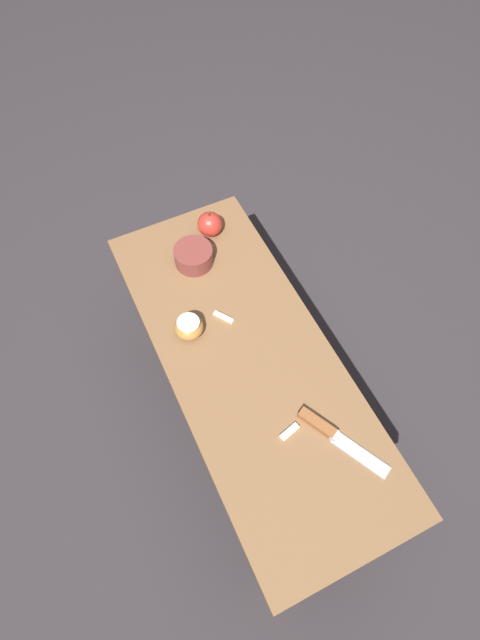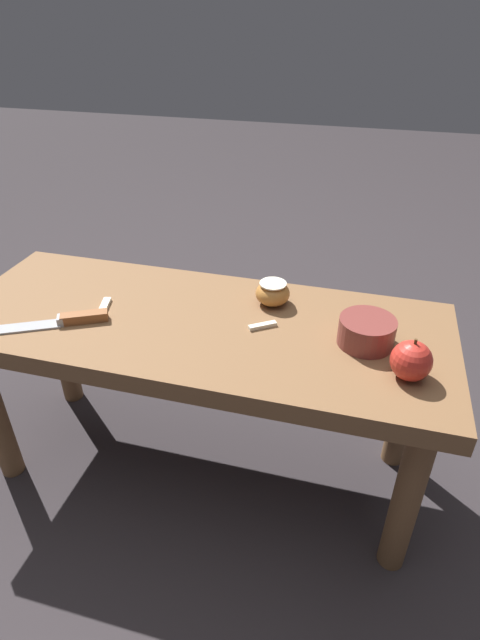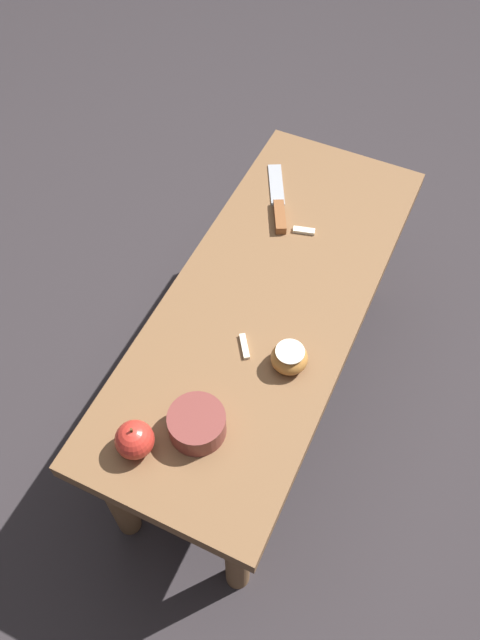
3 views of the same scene
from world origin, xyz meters
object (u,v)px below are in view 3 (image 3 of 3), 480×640
(wooden_bench, at_px, (267,315))
(apple_cut, at_px, (289,358))
(apple_whole, at_px, (135,440))
(knife, at_px, (279,207))
(bowl, at_px, (197,424))

(wooden_bench, bearing_deg, apple_cut, 37.55)
(apple_whole, height_order, apple_cut, apple_whole)
(knife, distance_m, bowl, 0.59)
(apple_whole, bearing_deg, bowl, 132.82)
(knife, bearing_deg, bowl, 161.38)
(knife, distance_m, apple_whole, 0.66)
(wooden_bench, distance_m, bowl, 0.35)
(bowl, bearing_deg, knife, -171.55)
(wooden_bench, relative_size, apple_cut, 14.01)
(bowl, bearing_deg, wooden_bench, -178.98)
(wooden_bench, distance_m, apple_whole, 0.43)
(apple_whole, distance_m, apple_cut, 0.33)
(knife, relative_size, apple_cut, 3.00)
(wooden_bench, bearing_deg, apple_whole, -10.65)
(apple_whole, height_order, bowl, apple_whole)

